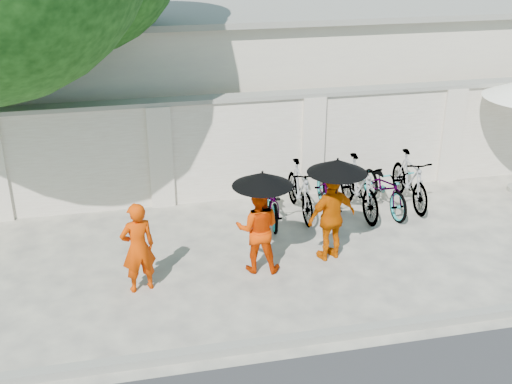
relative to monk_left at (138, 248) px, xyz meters
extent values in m
plane|color=beige|center=(1.59, -0.10, -0.72)|extent=(80.00, 80.00, 0.00)
cube|color=gray|center=(1.59, -1.80, -0.66)|extent=(40.00, 0.16, 0.12)
cube|color=silver|center=(2.59, 3.10, 0.28)|extent=(20.00, 0.30, 2.00)
cube|color=beige|center=(3.59, 6.90, 0.88)|extent=(14.00, 6.00, 3.20)
imported|color=#CB3500|center=(0.00, 0.00, 0.00)|extent=(0.59, 0.47, 1.44)
imported|color=#D53400|center=(1.86, 0.20, 0.01)|extent=(0.82, 0.71, 1.45)
cylinder|color=black|center=(1.91, 0.12, 0.49)|extent=(0.02, 0.02, 0.77)
cone|color=black|center=(1.91, 0.12, 0.88)|extent=(0.93, 0.93, 0.21)
imported|color=#CA5100|center=(3.11, 0.31, 0.02)|extent=(0.93, 0.58, 1.48)
cylinder|color=black|center=(3.13, 0.23, 0.53)|extent=(0.02, 0.02, 0.82)
cone|color=black|center=(3.13, 0.23, 0.94)|extent=(0.95, 0.95, 0.22)
imported|color=gray|center=(2.52, 1.91, -0.29)|extent=(0.79, 1.71, 0.86)
imported|color=gray|center=(3.07, 2.02, -0.21)|extent=(0.48, 1.68, 1.01)
imported|color=gray|center=(3.63, 1.97, -0.28)|extent=(0.72, 1.71, 0.88)
imported|color=gray|center=(4.18, 1.85, -0.18)|extent=(0.58, 1.82, 1.08)
imported|color=gray|center=(4.73, 1.90, -0.26)|extent=(0.74, 1.79, 0.92)
imported|color=gray|center=(5.28, 2.00, -0.20)|extent=(0.55, 1.73, 1.03)
camera|label=1|loc=(-0.08, -8.52, 4.58)|focal=45.00mm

